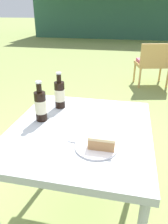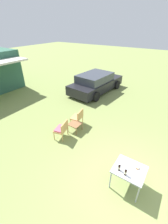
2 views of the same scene
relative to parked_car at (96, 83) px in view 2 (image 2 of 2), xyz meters
The scene contains 10 objects.
ground_plane 7.39m from the parked_car, 142.93° to the right, with size 60.00×60.00×0.00m, color olive.
parked_car is the anchor object (origin of this frame).
wicker_chair_cushioned 5.41m from the parked_car, 165.55° to the right, with size 0.66×0.57×0.78m.
wicker_chair_plain 4.31m from the parked_car, 161.47° to the right, with size 0.63×0.53×0.78m.
garden_side_table 4.82m from the parked_car, 161.39° to the right, with size 0.52×0.51×0.39m.
patio_table 7.37m from the parked_car, 142.93° to the right, with size 0.77×0.87×0.73m.
cake_on_plate 7.37m from the parked_car, 141.24° to the right, with size 0.20×0.20×0.07m.
cola_bottle_near 7.38m from the parked_car, 145.34° to the right, with size 0.07×0.07×0.24m.
cola_bottle_far 7.54m from the parked_car, 144.32° to the right, with size 0.07×0.07×0.24m.
fork 7.41m from the parked_car, 141.65° to the right, with size 0.18×0.04×0.01m.
Camera 2 is at (-3.04, -0.48, 4.25)m, focal length 24.00 mm.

